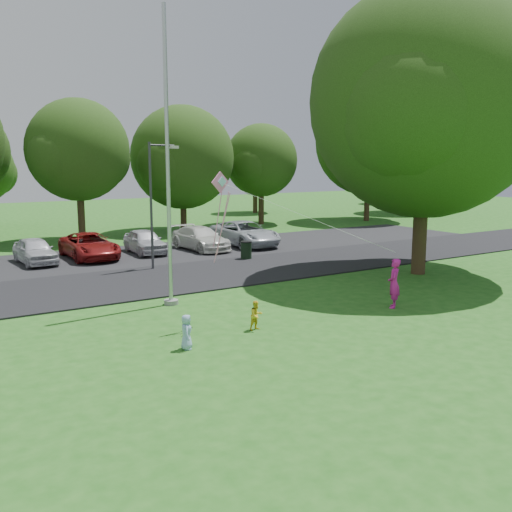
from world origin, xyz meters
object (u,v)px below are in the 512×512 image
flagpole (168,185)px  child_yellow (256,315)px  big_tree (426,107)px  woman (394,283)px  child_blue (186,332)px  street_lamp (155,194)px  kite (225,198)px  trash_can (246,251)px

flagpole → child_yellow: bearing=-78.1°
big_tree → child_yellow: size_ratio=14.01×
woman → child_blue: size_ratio=1.79×
woman → child_yellow: size_ratio=1.91×
street_lamp → woman: (4.10, -10.90, -2.64)m
kite → flagpole: bearing=88.6°
kite → street_lamp: bearing=70.3°
street_lamp → child_blue: bearing=-121.9°
child_blue → kite: size_ratio=0.15×
flagpole → big_tree: big_tree is taller
woman → street_lamp: bearing=-113.6°
flagpole → trash_can: 10.15m
flagpole → street_lamp: size_ratio=1.72×
big_tree → woman: big_tree is taller
trash_can → woman: bearing=-93.8°
trash_can → child_blue: child_blue is taller
big_tree → child_blue: 15.23m
woman → kite: 6.69m
woman → child_yellow: woman is taller
child_yellow → kite: bearing=106.5°
street_lamp → flagpole: bearing=-121.6°
flagpole → child_yellow: flagpole is taller
child_blue → woman: bearing=-64.9°
woman → child_blue: bearing=-42.8°
child_yellow → child_blue: size_ratio=0.94×
street_lamp → big_tree: (9.34, -7.30, 3.71)m
big_tree → trash_can: bearing=121.9°
street_lamp → big_tree: 12.42m
flagpole → child_blue: size_ratio=10.53×
trash_can → kite: kite is taller
street_lamp → child_yellow: size_ratio=6.53×
child_yellow → big_tree: bearing=11.6°
child_yellow → kite: 3.62m
big_tree → child_blue: (-13.12, -3.79, -6.73)m
kite → woman: bearing=-22.9°
trash_can → child_blue: bearing=-127.9°
street_lamp → woman: 11.94m
flagpole → kite: 3.15m
street_lamp → trash_can: 5.69m
trash_can → woman: 10.89m
flagpole → street_lamp: (2.15, 6.42, -0.68)m
flagpole → child_yellow: (0.88, -4.18, -3.72)m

